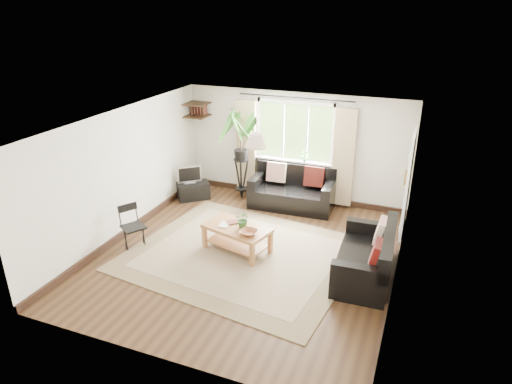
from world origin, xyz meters
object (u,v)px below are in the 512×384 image
at_px(sofa_right, 365,254).
at_px(folding_chair, 134,228).
at_px(coffee_table, 237,239).
at_px(palm_stand, 241,156).
at_px(tv_stand, 193,191).
at_px(sofa_back, 292,189).

height_order(sofa_right, folding_chair, sofa_right).
distance_m(coffee_table, palm_stand, 2.51).
bearing_deg(folding_chair, coffee_table, -41.36).
relative_size(coffee_table, palm_stand, 0.58).
distance_m(coffee_table, folding_chair, 1.87).
bearing_deg(sofa_right, coffee_table, -91.67).
xyz_separation_m(sofa_right, tv_stand, (-4.11, 1.77, -0.21)).
height_order(sofa_right, palm_stand, palm_stand).
bearing_deg(sofa_back, sofa_right, -51.05).
bearing_deg(sofa_back, palm_stand, 175.18).
distance_m(sofa_back, palm_stand, 1.35).
height_order(sofa_back, palm_stand, palm_stand).
bearing_deg(coffee_table, sofa_right, 0.46).
xyz_separation_m(sofa_back, coffee_table, (-0.35, -2.18, -0.18)).
xyz_separation_m(palm_stand, folding_chair, (-0.91, -2.80, -0.61)).
bearing_deg(sofa_right, tv_stand, -115.44).
bearing_deg(tv_stand, folding_chair, -128.84).
bearing_deg(tv_stand, palm_stand, -16.74).
height_order(tv_stand, folding_chair, folding_chair).
bearing_deg(sofa_right, sofa_back, -140.89).
relative_size(coffee_table, tv_stand, 1.68).
distance_m(tv_stand, palm_stand, 1.36).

